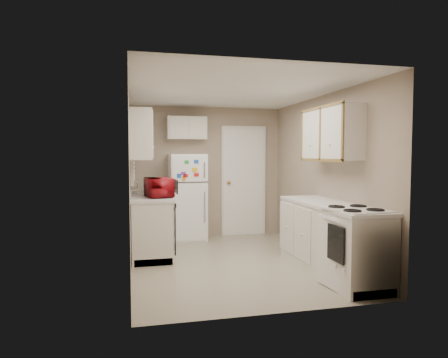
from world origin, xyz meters
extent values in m
plane|color=#B1A892|center=(0.00, 0.00, 0.00)|extent=(3.80, 3.80, 0.00)
plane|color=white|center=(0.00, 0.00, 2.40)|extent=(3.80, 3.80, 0.00)
plane|color=tan|center=(-1.40, 0.00, 1.20)|extent=(3.80, 3.80, 0.00)
plane|color=tan|center=(1.40, 0.00, 1.20)|extent=(3.80, 3.80, 0.00)
plane|color=tan|center=(0.00, 1.90, 1.20)|extent=(2.80, 2.80, 0.00)
plane|color=tan|center=(0.00, -1.90, 1.20)|extent=(2.80, 2.80, 0.00)
cube|color=silver|center=(-1.10, 0.90, 0.45)|extent=(0.60, 1.80, 0.90)
cube|color=black|center=(-0.81, 0.30, 0.49)|extent=(0.03, 0.58, 0.72)
cube|color=gray|center=(-1.10, 1.05, 0.86)|extent=(0.54, 0.74, 0.16)
imported|color=maroon|center=(-0.98, 0.48, 1.05)|extent=(0.55, 0.37, 0.34)
imported|color=silver|center=(-1.15, 1.45, 1.00)|extent=(0.11, 0.12, 0.19)
cube|color=silver|center=(-1.36, 1.05, 1.60)|extent=(0.10, 0.98, 1.08)
cube|color=silver|center=(-1.25, 0.22, 1.80)|extent=(0.30, 0.45, 0.70)
cube|color=white|center=(-0.41, 1.60, 0.77)|extent=(0.63, 0.61, 1.53)
cube|color=silver|center=(-0.40, 1.75, 2.00)|extent=(0.70, 0.30, 0.40)
cube|color=white|center=(0.70, 1.86, 1.02)|extent=(0.86, 0.06, 2.08)
cube|color=silver|center=(1.10, -0.80, 0.45)|extent=(0.60, 2.00, 0.90)
cube|color=white|center=(1.07, -1.42, 0.41)|extent=(0.62, 0.73, 0.82)
cube|color=silver|center=(1.25, -0.50, 1.80)|extent=(0.30, 1.20, 0.70)
camera|label=1|loc=(-1.38, -5.42, 1.52)|focal=32.00mm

